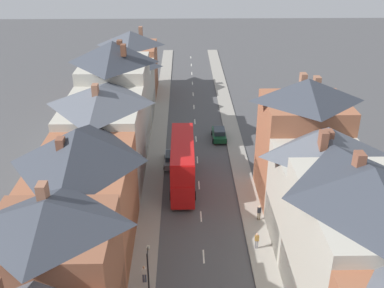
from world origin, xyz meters
name	(u,v)px	position (x,y,z in m)	size (l,w,h in m)	color
pavement_left	(157,152)	(-5.10, 38.00, 0.07)	(2.20, 104.00, 0.14)	gray
pavement_right	(237,152)	(5.10, 38.00, 0.07)	(2.20, 104.00, 0.14)	gray
centre_line_dashes	(197,160)	(0.00, 36.00, 0.01)	(0.14, 97.80, 0.01)	silver
terrace_row_left	(94,162)	(-10.18, 24.71, 5.85)	(8.00, 78.36, 14.60)	brown
terrace_row_right	(370,270)	(10.19, 9.17, 6.13)	(8.00, 44.48, 13.04)	brown
double_decker_bus_lead	(183,163)	(-1.81, 30.07, 2.82)	(2.74, 10.80, 5.30)	red
car_parked_left_a	(219,134)	(3.10, 41.88, 0.80)	(1.90, 4.24, 1.59)	#144728
car_parked_right_a	(172,159)	(-3.10, 34.79, 0.80)	(1.90, 4.28, 1.59)	gray
pedestrian_mid_right	(144,273)	(-4.89, 14.86, 1.03)	(0.36, 0.22, 1.61)	#3D4256
pedestrian_far_left	(257,240)	(4.72, 18.88, 1.03)	(0.36, 0.22, 1.61)	gray
pedestrian_far_right	(259,212)	(5.59, 23.18, 1.03)	(0.36, 0.22, 1.61)	brown
street_lamp	(149,278)	(-4.25, 11.93, 3.24)	(0.20, 1.12, 5.50)	black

